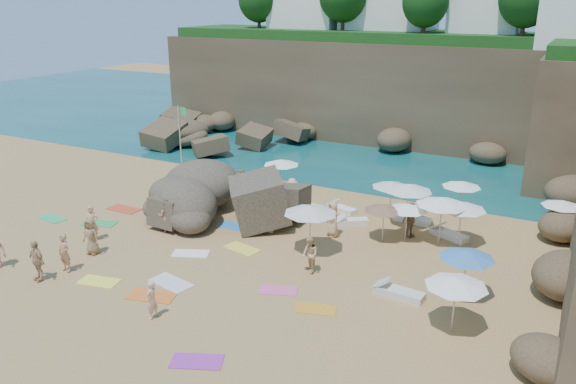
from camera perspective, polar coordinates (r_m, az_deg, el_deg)
The scene contains 48 objects.
ground at distance 27.67m, azimuth -6.61°, elevation -5.08°, with size 120.00×120.00×0.00m, color tan.
seawater at distance 53.91m, azimuth 11.69°, elevation 6.61°, with size 120.00×120.00×0.00m, color #0C4751.
cliff_back at distance 47.92m, azimuth 12.58°, elevation 9.89°, with size 44.00×8.00×8.00m, color brown.
rock_promontory at distance 46.09m, azimuth -6.77°, elevation 4.78°, with size 12.00×7.00×2.00m, color brown, non-canonical shape.
marina_masts at distance 60.00m, azimuth -3.64°, elevation 11.10°, with size 3.10×0.10×6.00m.
rock_outcrop at distance 30.20m, azimuth -5.19°, elevation -2.91°, with size 6.97×5.23×2.79m, color #6A5E48, non-canonical shape.
flag_pole at distance 38.47m, azimuth -10.79°, elevation 6.20°, with size 0.87×0.35×4.57m.
parasol_0 at distance 33.97m, azimuth -0.68°, elevation 3.05°, with size 2.18×2.18×2.06m.
parasol_1 at distance 27.75m, azimuth 17.25°, elevation -1.35°, with size 2.29×2.29×2.17m.
parasol_2 at distance 31.59m, azimuth 17.23°, elevation 0.78°, with size 2.09×2.09×1.97m.
parasol_3 at distance 27.55m, azimuth 15.41°, elevation -0.93°, with size 2.49×2.49×2.36m.
parasol_4 at distance 30.77m, azimuth 26.10°, elevation -1.05°, with size 1.96×1.96×1.86m.
parasol_5 at distance 30.59m, azimuth 10.47°, elevation 0.78°, with size 2.10×2.10×1.99m.
parasol_6 at distance 27.45m, azimuth 9.74°, elevation -1.59°, with size 1.96×1.96×1.86m.
parasol_7 at distance 27.73m, azimuth 12.02°, elevation -1.50°, with size 1.98×1.98×1.87m.
parasol_8 at distance 29.28m, azimuth 12.15°, elevation 0.44°, with size 2.45×2.45×2.31m.
parasol_9 at distance 25.60m, azimuth 2.28°, elevation -1.80°, with size 2.47×2.47×2.34m.
parasol_10 at distance 22.88m, azimuth 17.73°, elevation -6.06°, with size 2.18×2.18×2.06m.
parasol_11 at distance 20.59m, azimuth 16.75°, elevation -8.76°, with size 2.22×2.22×2.10m.
lounger_0 at distance 31.71m, azimuth 1.96°, elevation -1.49°, with size 1.71×0.57×0.27m, color white.
lounger_1 at distance 30.55m, azimuth 12.49°, elevation -2.73°, with size 1.95×0.65×0.30m, color white.
lounger_2 at distance 29.78m, azimuth 6.51°, elevation -3.00°, with size 1.71×0.57×0.27m, color white.
lounger_3 at distance 31.47m, azimuth 5.43°, elevation -1.72°, with size 1.79×0.60×0.28m, color white.
lounger_4 at distance 29.05m, azimuth 16.02°, elevation -4.20°, with size 1.96×0.65×0.30m, color white.
lounger_5 at distance 23.11m, azimuth 11.20°, elevation -10.04°, with size 2.02×0.67×0.31m, color silver.
towel_2 at distance 23.42m, azimuth -13.71°, elevation -10.22°, with size 1.90×0.95×0.03m, color orange.
towel_3 at distance 31.29m, azimuth -18.61°, elevation -3.05°, with size 1.76×0.88×0.03m, color green.
towel_4 at distance 25.13m, azimuth -18.65°, elevation -8.60°, with size 1.69×0.84×0.03m, color #FEF343.
towel_5 at distance 26.68m, azimuth -9.85°, elevation -6.16°, with size 1.68×0.84×0.03m, color white.
towel_6 at distance 19.41m, azimuth -9.24°, elevation -16.61°, with size 1.71×0.85×0.03m, color purple.
towel_7 at distance 32.97m, azimuth -16.33°, elevation -1.68°, with size 1.91×0.95×0.03m, color #C44322.
towel_8 at distance 29.40m, azimuth -5.18°, elevation -3.50°, with size 1.88×0.94×0.03m, color #2A87E1.
towel_9 at distance 23.17m, azimuth -0.98°, elevation -9.97°, with size 1.54×0.77×0.03m, color #E45899.
towel_10 at distance 21.95m, azimuth 2.83°, elevation -11.77°, with size 1.57×0.78×0.03m, color orange.
towel_11 at distance 32.91m, azimuth -22.81°, elevation -2.48°, with size 1.65×0.82×0.03m, color #31AD67.
towel_12 at distance 26.86m, azimuth -4.68°, elevation -5.75°, with size 1.72×0.86×0.03m, color #FBE842.
towel_13 at distance 24.23m, azimuth -11.80°, elevation -9.01°, with size 1.90×0.95×0.03m, color silver.
person_stand_0 at distance 28.96m, azimuth -19.29°, elevation -3.03°, with size 0.65×0.43×1.79m, color tan.
person_stand_1 at distance 29.02m, azimuth -12.28°, elevation -2.37°, with size 0.85×0.66×1.75m, color #A66A53.
person_stand_2 at distance 31.81m, azimuth 0.44°, elevation -0.06°, with size 1.08×0.45×1.68m, color #F2C089.
person_stand_3 at distance 28.40m, azimuth 12.33°, elevation -2.77°, with size 1.07×0.44×1.82m, color olive.
person_stand_4 at distance 27.93m, azimuth 4.58°, elevation -2.75°, with size 0.89×0.48×1.82m, color tan.
person_stand_5 at distance 33.51m, azimuth -4.85°, elevation 0.91°, with size 1.59×0.46×1.72m, color tan.
person_stand_6 at distance 21.63m, azimuth -13.70°, elevation -10.57°, with size 0.55×0.36×1.52m, color #F1B889.
person_lie_1 at distance 26.07m, azimuth -23.96°, elevation -7.76°, with size 1.04×1.77×0.43m, color tan.
person_lie_2 at distance 27.72m, azimuth -19.23°, elevation -5.52°, with size 0.84×1.72×0.46m, color olive.
person_lie_4 at distance 26.41m, azimuth -21.58°, elevation -7.11°, with size 0.63×1.72×0.41m, color tan.
person_lie_5 at distance 24.46m, azimuth 2.21°, elevation -7.54°, with size 0.79×1.62×0.61m, color tan.
Camera 1 is at (14.52, -20.69, 11.25)m, focal length 35.00 mm.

